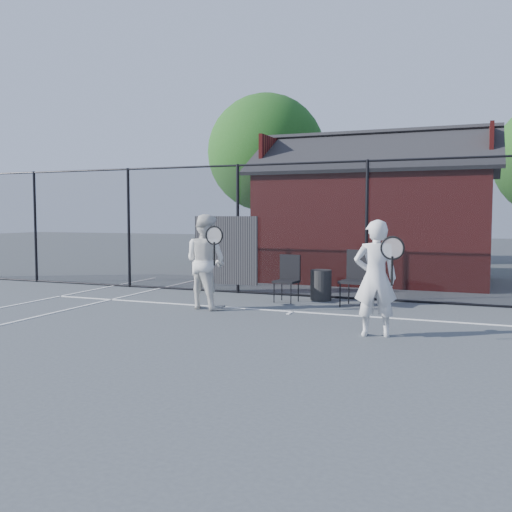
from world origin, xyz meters
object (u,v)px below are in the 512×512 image
at_px(clubhouse, 376,223).
at_px(waste_bin, 321,285).
at_px(chair_left, 355,279).
at_px(player_front, 375,278).
at_px(player_back, 206,261).
at_px(chair_right, 286,279).

xyz_separation_m(clubhouse, waste_bin, (-0.39, -4.40, -1.28)).
height_order(clubhouse, chair_left, clubhouse).
height_order(chair_left, waste_bin, chair_left).
xyz_separation_m(player_front, chair_left, (-0.87, 2.68, -0.34)).
relative_size(player_back, chair_right, 1.91).
distance_m(player_front, player_back, 3.79).
height_order(player_back, chair_left, player_back).
relative_size(player_front, chair_left, 1.61).
xyz_separation_m(clubhouse, chair_left, (0.45, -4.90, -1.06)).
height_order(clubhouse, player_back, clubhouse).
height_order(chair_right, waste_bin, chair_right).
height_order(player_front, waste_bin, player_front).
bearing_deg(waste_bin, chair_left, -30.98).
bearing_deg(player_back, waste_bin, 44.96).
distance_m(player_back, chair_left, 3.00).
bearing_deg(waste_bin, clubhouse, 84.99).
bearing_deg(waste_bin, player_back, -135.04).
bearing_deg(chair_left, player_front, -61.38).
bearing_deg(chair_right, clubhouse, 84.23).
xyz_separation_m(player_front, player_back, (-3.54, 1.35, 0.04)).
xyz_separation_m(clubhouse, player_front, (1.32, -7.58, -0.72)).
bearing_deg(player_front, chair_left, 108.04).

